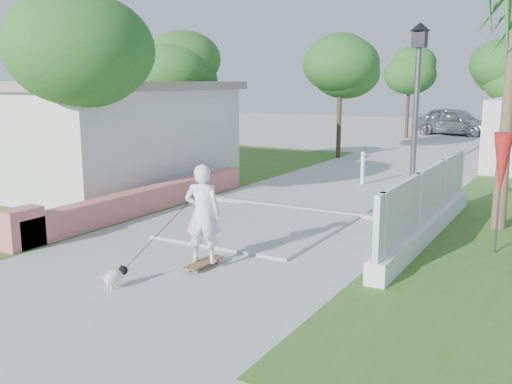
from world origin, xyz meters
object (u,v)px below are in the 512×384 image
Objects in this scene: bollard at (363,168)px; patio_umbrella at (502,166)px; skateboarder at (179,224)px; parked_car at (454,121)px; dog at (115,276)px; street_lamp at (415,119)px.

bollard is 7.25m from patio_umbrella.
parked_car is (-0.98, 28.37, 0.01)m from skateboarder.
parked_car is at bearing -105.97° from skateboarder.
dog is (-4.97, -5.02, -1.50)m from patio_umbrella.
dog is 29.54m from parked_car.
patio_umbrella is 0.46× the size of parked_car.
bollard reaches higher than dog.
skateboarder is 3.67× the size of dog.
skateboarder is 1.39m from dog.
dog is (-3.07, -6.02, -2.24)m from street_lamp.
parked_car is at bearing 98.81° from street_lamp.
street_lamp is 1.93× the size of patio_umbrella.
street_lamp reaches higher than skateboarder.
street_lamp is 8.86× the size of dog.
street_lamp is at bearing -59.04° from bollard.
parked_car is at bearing 102.75° from patio_umbrella.
skateboarder is 0.37× the size of parked_car.
skateboarder reaches higher than parked_car.
patio_umbrella reaches higher than dog.
skateboarder is at bearing -161.93° from parked_car.
skateboarder is at bearing -139.81° from patio_umbrella.
street_lamp is 4.07× the size of bollard.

